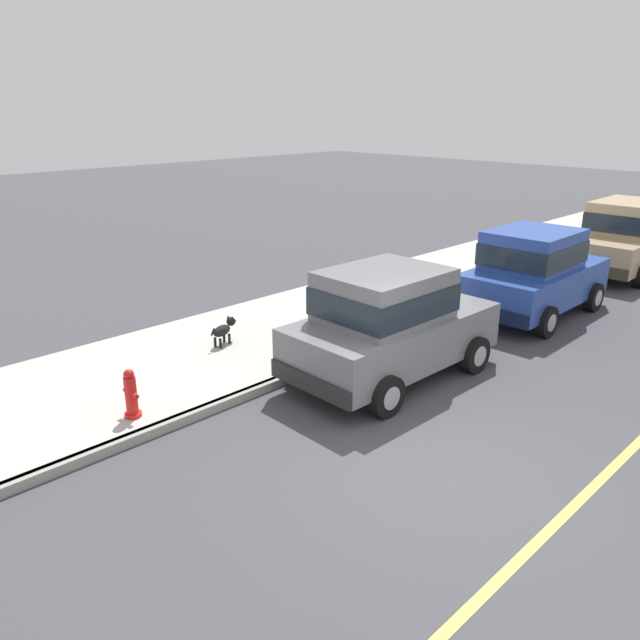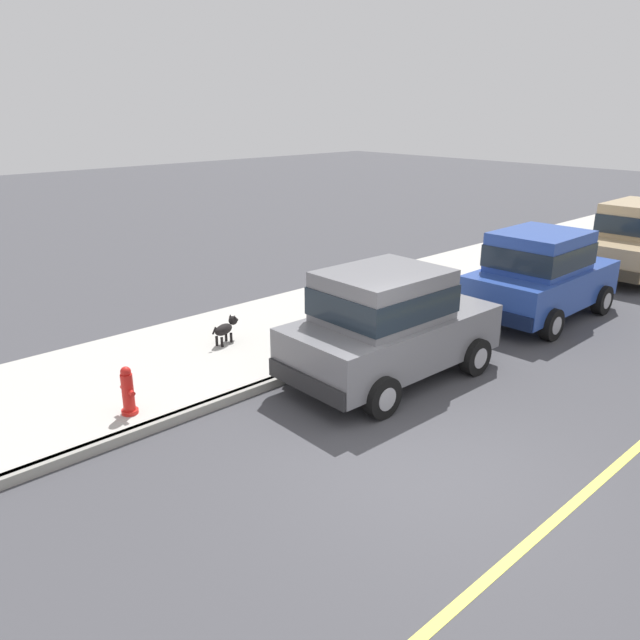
{
  "view_description": "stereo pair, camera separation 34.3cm",
  "coord_description": "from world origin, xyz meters",
  "px_view_note": "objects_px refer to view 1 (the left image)",
  "views": [
    {
      "loc": [
        3.8,
        -5.84,
        4.33
      ],
      "look_at": [
        -3.29,
        1.17,
        0.85
      ],
      "focal_mm": 34.76,
      "sensor_mm": 36.0,
      "label": 1
    },
    {
      "loc": [
        4.04,
        -5.59,
        4.33
      ],
      "look_at": [
        -3.29,
        1.17,
        0.85
      ],
      "focal_mm": 34.76,
      "sensor_mm": 36.0,
      "label": 2
    }
  ],
  "objects_px": {
    "car_grey_hatchback": "(389,323)",
    "dog_black": "(224,329)",
    "car_tan_sedan": "(627,236)",
    "fire_hydrant": "(131,395)",
    "car_blue_hatchback": "(534,272)"
  },
  "relations": [
    {
      "from": "car_grey_hatchback",
      "to": "car_blue_hatchback",
      "type": "xyz_separation_m",
      "value": [
        0.08,
        4.72,
        0.0
      ]
    },
    {
      "from": "car_blue_hatchback",
      "to": "car_tan_sedan",
      "type": "height_order",
      "value": "car_tan_sedan"
    },
    {
      "from": "car_blue_hatchback",
      "to": "dog_black",
      "type": "height_order",
      "value": "car_blue_hatchback"
    },
    {
      "from": "car_grey_hatchback",
      "to": "car_tan_sedan",
      "type": "xyz_separation_m",
      "value": [
        0.05,
        10.02,
        0.01
      ]
    },
    {
      "from": "car_tan_sedan",
      "to": "dog_black",
      "type": "xyz_separation_m",
      "value": [
        -2.93,
        -11.24,
        -0.55
      ]
    },
    {
      "from": "car_tan_sedan",
      "to": "fire_hydrant",
      "type": "relative_size",
      "value": 6.38
    },
    {
      "from": "car_tan_sedan",
      "to": "dog_black",
      "type": "bearing_deg",
      "value": -104.59
    },
    {
      "from": "car_blue_hatchback",
      "to": "fire_hydrant",
      "type": "height_order",
      "value": "car_blue_hatchback"
    },
    {
      "from": "car_tan_sedan",
      "to": "dog_black",
      "type": "distance_m",
      "value": 11.63
    },
    {
      "from": "car_grey_hatchback",
      "to": "dog_black",
      "type": "height_order",
      "value": "car_grey_hatchback"
    },
    {
      "from": "car_blue_hatchback",
      "to": "dog_black",
      "type": "bearing_deg",
      "value": -116.44
    },
    {
      "from": "dog_black",
      "to": "fire_hydrant",
      "type": "xyz_separation_m",
      "value": [
        1.38,
        -2.61,
        0.05
      ]
    },
    {
      "from": "car_grey_hatchback",
      "to": "fire_hydrant",
      "type": "xyz_separation_m",
      "value": [
        -1.5,
        -3.84,
        -0.5
      ]
    },
    {
      "from": "car_blue_hatchback",
      "to": "car_tan_sedan",
      "type": "xyz_separation_m",
      "value": [
        -0.03,
        5.29,
        0.01
      ]
    },
    {
      "from": "car_tan_sedan",
      "to": "fire_hydrant",
      "type": "bearing_deg",
      "value": -96.37
    }
  ]
}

